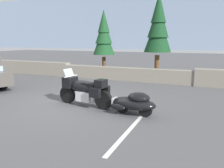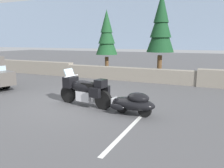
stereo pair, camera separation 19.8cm
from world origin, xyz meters
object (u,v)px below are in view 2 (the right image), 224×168
pine_tree_secondary (107,35)px  touring_motorcycle (84,89)px  pine_tree_tall (161,26)px  car_shaped_trailer (133,103)px

pine_tree_secondary → touring_motorcycle: bearing=-70.7°
touring_motorcycle → pine_tree_tall: pine_tree_tall is taller
car_shaped_trailer → pine_tree_tall: 7.68m
touring_motorcycle → pine_tree_tall: (1.23, 6.82, 2.63)m
car_shaped_trailer → pine_tree_secondary: size_ratio=0.50×
touring_motorcycle → car_shaped_trailer: 2.01m
touring_motorcycle → pine_tree_secondary: (-2.50, 7.14, 2.14)m
car_shaped_trailer → pine_tree_secondary: pine_tree_secondary is taller
touring_motorcycle → pine_tree_tall: bearing=79.8°
pine_tree_tall → pine_tree_secondary: 3.77m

